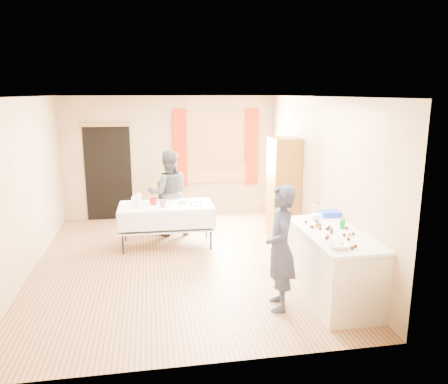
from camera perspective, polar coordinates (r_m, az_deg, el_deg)
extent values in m
cube|color=#9E7047|center=(7.14, -5.70, -9.17)|extent=(4.50, 5.50, 0.02)
cube|color=white|center=(6.62, -6.21, 12.36)|extent=(4.50, 5.50, 0.02)
cube|color=tan|center=(9.47, -7.08, 4.50)|extent=(4.50, 0.02, 2.60)
cube|color=tan|center=(4.10, -3.32, -6.50)|extent=(4.50, 0.02, 2.60)
cube|color=tan|center=(6.99, -24.75, 0.45)|extent=(0.02, 5.50, 2.60)
cube|color=tan|center=(7.26, 12.16, 1.77)|extent=(0.02, 5.50, 2.60)
cube|color=olive|center=(9.51, -1.04, 5.84)|extent=(1.32, 0.06, 1.52)
cube|color=white|center=(9.49, -1.03, 5.83)|extent=(1.20, 0.02, 1.40)
cube|color=#B12308|center=(9.37, -5.74, 5.68)|extent=(0.28, 0.06, 1.65)
cube|color=#B12308|center=(9.60, 3.64, 5.89)|extent=(0.28, 0.06, 1.65)
cube|color=black|center=(9.52, -14.86, 2.38)|extent=(0.95, 0.04, 2.00)
cube|color=olive|center=(9.37, -15.23, 8.49)|extent=(1.05, 0.06, 0.08)
cube|color=brown|center=(8.12, 7.78, 0.47)|extent=(0.50, 0.60, 1.87)
cube|color=beige|center=(5.97, 14.04, -9.48)|extent=(0.72, 1.60, 0.86)
cube|color=silver|center=(5.81, 14.28, -5.28)|extent=(0.79, 1.66, 0.04)
cube|color=silver|center=(7.70, -7.58, -1.77)|extent=(1.62, 0.82, 0.04)
cube|color=black|center=(8.73, -6.88, -2.12)|extent=(0.50, 0.50, 0.06)
cube|color=black|center=(8.83, -7.36, -0.28)|extent=(0.38, 0.16, 0.56)
imported|color=#20233A|center=(5.46, 7.38, -7.28)|extent=(0.68, 0.54, 1.58)
imported|color=black|center=(8.30, -7.22, -0.12)|extent=(0.84, 0.68, 1.62)
cylinder|color=#0B7E19|center=(5.95, 15.21, -4.08)|extent=(0.08, 0.08, 0.12)
imported|color=white|center=(5.22, 14.62, -6.83)|extent=(0.37, 0.37, 0.05)
cube|color=white|center=(6.28, 11.78, -3.22)|extent=(0.17, 0.14, 0.08)
cube|color=blue|center=(6.50, 13.81, -2.78)|extent=(0.31, 0.21, 0.08)
cylinder|color=silver|center=(7.57, -11.13, -1.15)|extent=(0.14, 0.14, 0.22)
imported|color=#AE1013|center=(7.72, -9.19, -1.22)|extent=(0.20, 0.20, 0.11)
imported|color=red|center=(7.51, -7.98, -1.51)|extent=(0.16, 0.16, 0.12)
imported|color=white|center=(7.78, -5.33, -1.18)|extent=(0.27, 0.27, 0.06)
cube|color=white|center=(7.63, -3.68, -1.58)|extent=(0.32, 0.26, 0.02)
imported|color=white|center=(7.86, -11.73, -0.88)|extent=(0.09, 0.10, 0.16)
sphere|color=#3F2314|center=(5.69, 16.13, -5.35)|extent=(0.04, 0.04, 0.04)
sphere|color=black|center=(5.71, 13.85, -5.16)|extent=(0.04, 0.04, 0.04)
sphere|color=black|center=(5.83, 13.90, -4.78)|extent=(0.04, 0.04, 0.04)
sphere|color=black|center=(5.22, 16.36, -7.02)|extent=(0.04, 0.04, 0.04)
sphere|color=black|center=(5.95, 15.74, -4.54)|extent=(0.04, 0.04, 0.04)
sphere|color=black|center=(5.51, 15.94, -5.92)|extent=(0.04, 0.04, 0.04)
sphere|color=#3F2314|center=(5.32, 14.23, -6.50)|extent=(0.04, 0.04, 0.04)
sphere|color=black|center=(5.65, 15.41, -5.43)|extent=(0.04, 0.04, 0.04)
sphere|color=black|center=(5.85, 12.45, -4.65)|extent=(0.04, 0.04, 0.04)
sphere|color=black|center=(5.35, 14.33, -6.41)|extent=(0.04, 0.04, 0.04)
sphere|color=black|center=(5.97, 12.02, -4.25)|extent=(0.04, 0.04, 0.04)
sphere|color=black|center=(5.73, 16.56, -5.25)|extent=(0.04, 0.04, 0.04)
sphere|color=#3F2314|center=(5.93, 11.98, -4.36)|extent=(0.04, 0.04, 0.04)
sphere|color=black|center=(5.85, 13.27, -4.68)|extent=(0.04, 0.04, 0.04)
sphere|color=black|center=(5.54, 13.40, -5.68)|extent=(0.04, 0.04, 0.04)
sphere|color=black|center=(5.80, 13.87, -4.85)|extent=(0.04, 0.04, 0.04)
sphere|color=black|center=(6.10, 10.67, -3.84)|extent=(0.04, 0.04, 0.04)
sphere|color=black|center=(5.24, 16.46, -6.96)|extent=(0.04, 0.04, 0.04)
sphere|color=#3F2314|center=(5.30, 15.26, -6.63)|extent=(0.04, 0.04, 0.04)
sphere|color=black|center=(5.87, 13.45, -4.64)|extent=(0.04, 0.04, 0.04)
sphere|color=black|center=(6.08, 15.20, -4.12)|extent=(0.04, 0.04, 0.04)
sphere|color=black|center=(6.02, 12.19, -4.12)|extent=(0.04, 0.04, 0.04)
sphere|color=black|center=(6.16, 12.00, -3.74)|extent=(0.04, 0.04, 0.04)
sphere|color=black|center=(5.89, 11.32, -4.46)|extent=(0.04, 0.04, 0.04)
sphere|color=#3F2314|center=(6.00, 12.48, -4.19)|extent=(0.04, 0.04, 0.04)
sphere|color=black|center=(5.88, 11.51, -4.50)|extent=(0.04, 0.04, 0.04)
sphere|color=black|center=(5.23, 16.35, -6.98)|extent=(0.04, 0.04, 0.04)
sphere|color=black|center=(5.29, 16.82, -6.76)|extent=(0.04, 0.04, 0.04)
sphere|color=black|center=(5.48, 13.26, -5.88)|extent=(0.04, 0.04, 0.04)
sphere|color=black|center=(5.93, 13.59, -4.45)|extent=(0.04, 0.04, 0.04)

